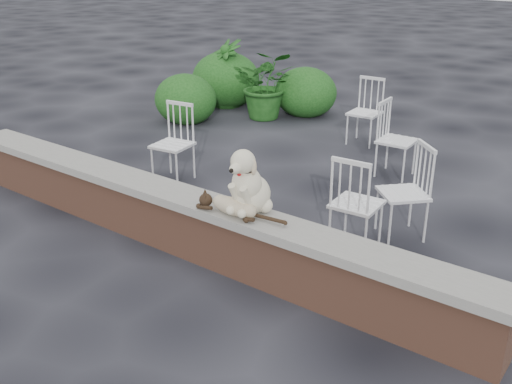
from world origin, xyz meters
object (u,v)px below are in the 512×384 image
Objects in this scene: chair_e at (397,140)px; potted_plant_b at (227,73)px; chair_c at (357,202)px; chair_b at (365,112)px; potted_plant_a at (267,84)px; chair_d at (403,192)px; cat at (233,205)px; dog at (252,179)px; chair_a at (172,144)px.

potted_plant_b is (-3.87, 1.42, 0.12)m from chair_e.
chair_c is (0.51, -2.00, 0.00)m from chair_e.
potted_plant_a is (-1.92, 0.26, 0.10)m from chair_b.
chair_d is at bearing -32.46° from potted_plant_b.
cat is 5.10m from potted_plant_a.
potted_plant_a is at bearing -11.92° from potted_plant_b.
chair_e is 1.00× the size of chair_c.
potted_plant_a reaches higher than cat.
dog is 5.02m from potted_plant_a.
chair_b is at bearing 100.28° from dog.
potted_plant_a is at bearing -173.30° from chair_d.
potted_plant_a is (-3.34, 3.21, 0.10)m from chair_c.
chair_b is at bearing -9.28° from potted_plant_b.
cat is 1.06× the size of chair_a.
chair_e is 1.00× the size of chair_b.
chair_c is (0.52, 0.93, -0.41)m from dog.
chair_b is 3.00m from potted_plant_b.
chair_c is at bearing 58.13° from dog.
dog is 0.27m from cat.
chair_b is at bearing 168.02° from chair_d.
dog is at bearing 57.19° from chair_c.
cat is at bearing -74.22° from chair_d.
dog is 0.60× the size of cat.
potted_plant_b is (-2.96, 0.48, 0.12)m from chair_b.
cat is at bearing 57.32° from chair_c.
potted_plant_b is at bearing -168.57° from chair_d.
dog is 1.66m from chair_d.
chair_a is at bearing 143.81° from cat.
cat is 1.06× the size of chair_c.
potted_plant_a is at bearing 168.71° from chair_b.
potted_plant_b reaches higher than chair_a.
chair_d is 0.55m from chair_c.
chair_d is 0.80× the size of potted_plant_b.
chair_a is (-2.01, 1.32, -0.19)m from cat.
potted_plant_a is 0.97× the size of potted_plant_b.
chair_c and chair_a have the same top height.
chair_a is 3.07m from potted_plant_a.
chair_b is at bearing -68.00° from chair_c.
chair_e is at bearing -20.19° from potted_plant_b.
potted_plant_b reaches higher than chair_e.
chair_a is at bearing -8.96° from chair_c.
dog is at bearing -74.22° from chair_d.
cat is 1.06× the size of chair_e.
dog is at bearing -48.49° from potted_plant_b.
potted_plant_b is (-1.77, 3.19, 0.12)m from chair_a.
chair_c is 2.62m from chair_a.
chair_a is at bearing 147.86° from dog.
chair_c is at bearing -168.66° from chair_e.
chair_a is at bearing -76.06° from potted_plant_a.
chair_e is at bearing -23.02° from potted_plant_a.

